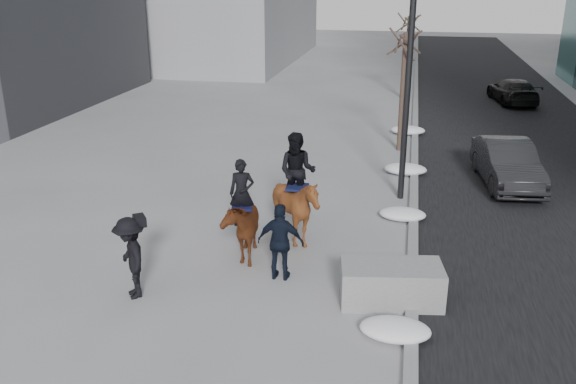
% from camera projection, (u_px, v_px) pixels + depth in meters
% --- Properties ---
extents(ground, '(120.00, 120.00, 0.00)m').
position_uv_depth(ground, '(278.00, 272.00, 13.81)').
color(ground, gray).
rests_on(ground, ground).
extents(road, '(8.00, 90.00, 0.01)m').
position_uv_depth(road, '(529.00, 162.00, 21.73)').
color(road, black).
rests_on(road, ground).
extents(curb, '(0.25, 90.00, 0.12)m').
position_uv_depth(curb, '(415.00, 154.00, 22.45)').
color(curb, gray).
rests_on(curb, ground).
extents(planter, '(2.19, 1.33, 0.82)m').
position_uv_depth(planter, '(391.00, 284.00, 12.43)').
color(planter, gray).
rests_on(planter, ground).
extents(car_near, '(1.95, 4.38, 1.40)m').
position_uv_depth(car_near, '(507.00, 163.00, 19.24)').
color(car_near, black).
rests_on(car_near, ground).
extents(car_far, '(2.39, 4.51, 1.24)m').
position_uv_depth(car_far, '(513.00, 91.00, 31.27)').
color(car_far, black).
rests_on(car_far, ground).
extents(tree_near, '(1.20, 1.20, 4.84)m').
position_uv_depth(tree_near, '(403.00, 87.00, 22.38)').
color(tree_near, '#3B2922').
rests_on(tree_near, ground).
extents(tree_far, '(1.20, 1.20, 4.75)m').
position_uv_depth(tree_far, '(407.00, 54.00, 31.38)').
color(tree_far, '#3A2E22').
rests_on(tree_far, ground).
extents(mounted_left, '(1.19, 1.95, 2.35)m').
position_uv_depth(mounted_left, '(241.00, 222.00, 14.32)').
color(mounted_left, '#532E10').
rests_on(mounted_left, ground).
extents(mounted_right, '(1.55, 1.72, 2.81)m').
position_uv_depth(mounted_right, '(296.00, 201.00, 14.90)').
color(mounted_right, '#532D10').
rests_on(mounted_right, ground).
extents(feeder, '(1.04, 0.87, 1.75)m').
position_uv_depth(feeder, '(281.00, 242.00, 13.22)').
color(feeder, black).
rests_on(feeder, ground).
extents(camera_crew, '(1.19, 1.30, 1.75)m').
position_uv_depth(camera_crew, '(131.00, 258.00, 12.50)').
color(camera_crew, black).
rests_on(camera_crew, ground).
extents(lamppost, '(0.25, 0.97, 9.09)m').
position_uv_depth(lamppost, '(412.00, 27.00, 16.56)').
color(lamppost, black).
rests_on(lamppost, ground).
extents(snow_piles, '(1.41, 16.14, 0.36)m').
position_uv_depth(snow_piles, '(404.00, 185.00, 18.89)').
color(snow_piles, white).
rests_on(snow_piles, ground).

